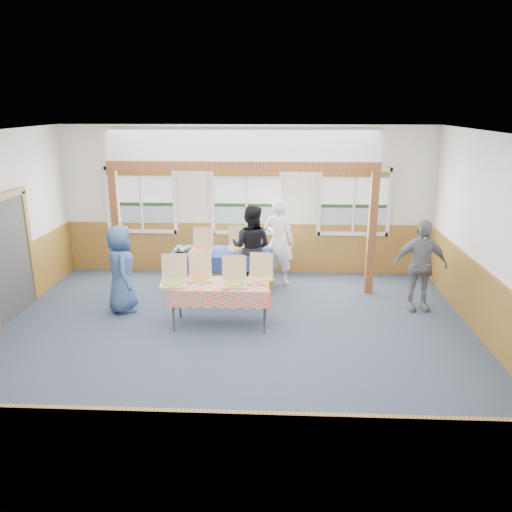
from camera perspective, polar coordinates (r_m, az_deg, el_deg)
The scene contains 29 objects.
floor at distance 8.02m, azimuth -2.64°, elevation -9.75°, with size 8.00×8.00×0.00m, color #2B3447.
ceiling at distance 7.18m, azimuth -3.00°, elevation 13.71°, with size 8.00×8.00×0.00m, color white.
wall_back at distance 10.84m, azimuth -1.06°, elevation 6.33°, with size 8.00×8.00×0.00m, color silver.
wall_front at distance 4.21m, azimuth -7.38°, elevation -11.68°, with size 8.00×8.00×0.00m, color silver.
wall_right at distance 8.11m, azimuth 26.60°, elevation 0.82°, with size 8.00×8.00×0.00m, color silver.
wainscot_back at distance 11.06m, azimuth -1.04°, elevation 0.95°, with size 7.98×0.05×1.10m, color brown.
wainscot_front at distance 4.82m, azimuth -6.81°, elevation -22.56°, with size 7.98×0.05×1.10m, color brown.
wainscot_right at distance 8.42m, azimuth 25.50°, elevation -6.05°, with size 0.05×6.98×1.10m, color brown.
cased_opening at distance 9.63m, azimuth -26.37°, elevation -0.22°, with size 0.06×1.30×2.10m, color #373737.
window_left at distance 11.17m, azimuth -13.01°, elevation 6.63°, with size 1.56×0.10×1.46m.
window_mid at distance 10.79m, azimuth -1.08°, elevation 6.70°, with size 1.56×0.10×1.46m.
window_right at distance 10.88m, azimuth 11.18°, elevation 6.47°, with size 1.56×0.10×1.46m.
post_left at distance 10.25m, azimuth -15.61°, elevation 2.77°, with size 0.15×0.15×2.40m, color #522912.
post_right at distance 9.90m, azimuth 13.10°, elevation 2.47°, with size 0.15×0.15×2.40m, color #522912.
cross_beam at distance 9.52m, azimuth -1.57°, elevation 10.25°, with size 5.15×0.18×0.18m, color #522912.
table_left at distance 10.11m, azimuth -4.00°, elevation 0.26°, with size 2.14×1.41×0.76m.
table_right at distance 8.32m, azimuth -4.12°, elevation -3.54°, with size 1.82×1.37×0.76m.
pizza_box_a at distance 10.03m, azimuth -6.33°, elevation 0.78°, with size 0.48×0.56×0.46m.
pizza_box_b at distance 10.20m, azimuth -1.98°, elevation 1.15°, with size 0.45×0.53×0.44m.
pizza_box_c at distance 8.31m, azimuth -9.40°, elevation -2.81°, with size 0.47×0.56×0.46m.
pizza_box_d at distance 8.51m, azimuth -6.38°, elevation -2.23°, with size 0.45×0.53×0.42m.
pizza_box_e at distance 8.18m, azimuth -2.49°, elevation -2.92°, with size 0.44×0.53×0.44m.
pizza_box_f at distance 8.36m, azimuth 0.43°, elevation -2.46°, with size 0.43×0.51×0.43m.
veggie_tray at distance 10.20m, azimuth -8.20°, elevation 0.77°, with size 0.41×0.41×0.09m.
drink_glass at distance 7.98m, azimuth 1.73°, elevation -3.35°, with size 0.07×0.07×0.15m, color brown.
woman_white at distance 10.26m, azimuth 2.62°, elevation 1.64°, with size 0.65×0.43×1.79m, color white.
woman_black at distance 9.99m, azimuth -0.55°, elevation 1.01°, with size 0.83×0.65×1.71m, color black.
man_blue at distance 9.20m, azimuth -15.18°, elevation -1.43°, with size 0.78×0.50×1.59m, color #314D7C.
person_grey at distance 9.41m, azimuth 18.22°, elevation -1.03°, with size 0.98×0.41×1.67m, color slate.
Camera 1 is at (0.70, -7.13, 3.61)m, focal length 35.00 mm.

